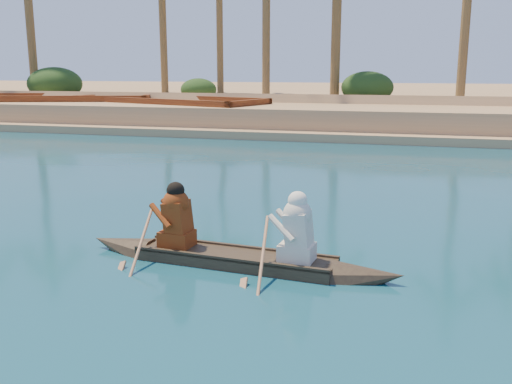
% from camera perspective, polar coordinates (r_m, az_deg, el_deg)
% --- Properties ---
extents(sandy_embankment, '(150.00, 51.00, 1.50)m').
position_cam_1_polar(sandy_embankment, '(49.15, 14.30, 8.87)').
color(sandy_embankment, tan).
rests_on(sandy_embankment, ground).
extents(shrub_cluster, '(100.00, 6.00, 2.40)m').
position_cam_1_polar(shrub_cluster, '(33.76, 13.69, 8.66)').
color(shrub_cluster, '#193914').
rests_on(shrub_cluster, ground).
extents(canoe, '(5.45, 1.20, 1.49)m').
position_cam_1_polar(canoe, '(9.26, -2.16, -5.58)').
color(canoe, '#3C3020').
rests_on(canoe, ground).
extents(barge_left, '(12.25, 7.23, 1.94)m').
position_cam_1_polar(barge_left, '(35.73, -19.71, 7.63)').
color(barge_left, brown).
rests_on(barge_left, ground).
extents(barge_mid, '(11.87, 7.18, 1.88)m').
position_cam_1_polar(barge_mid, '(32.10, -8.80, 7.72)').
color(barge_mid, brown).
rests_on(barge_mid, ground).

